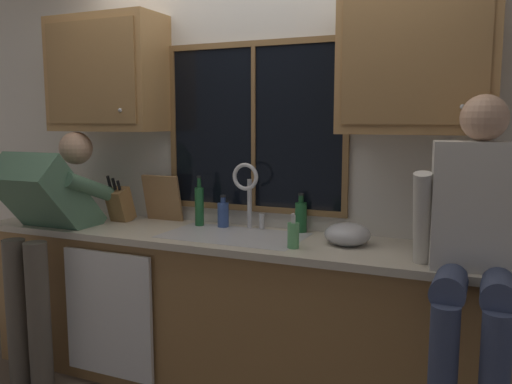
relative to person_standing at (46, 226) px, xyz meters
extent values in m
cube|color=silver|center=(1.21, 0.64, 0.34)|extent=(5.75, 0.12, 2.55)
cube|color=black|center=(1.12, 0.58, 0.59)|extent=(1.10, 0.02, 0.95)
cube|color=brown|center=(1.12, 0.57, 1.08)|extent=(1.17, 0.02, 0.04)
cube|color=brown|center=(1.12, 0.57, 0.09)|extent=(1.17, 0.02, 0.04)
cube|color=brown|center=(0.55, 0.57, 0.59)|extent=(0.03, 0.02, 0.95)
cube|color=brown|center=(1.69, 0.57, 0.59)|extent=(0.04, 0.02, 0.95)
cube|color=brown|center=(1.12, 0.56, 0.59)|extent=(0.02, 0.02, 0.95)
cube|color=olive|center=(1.21, 0.29, -0.50)|extent=(3.35, 0.58, 0.88)
cube|color=beige|center=(1.21, 0.27, -0.04)|extent=(3.41, 0.62, 0.04)
cube|color=white|center=(0.46, -0.02, -0.48)|extent=(0.60, 0.02, 0.74)
cube|color=#A87A47|center=(0.16, 0.42, 0.92)|extent=(0.75, 0.33, 0.72)
cube|color=olive|center=(0.16, 0.25, 0.92)|extent=(0.67, 0.01, 0.62)
sphere|color=#B2B2B7|center=(0.39, 0.24, 0.69)|extent=(0.02, 0.02, 0.02)
cube|color=#A87A47|center=(2.08, 0.42, 0.92)|extent=(0.75, 0.33, 0.72)
cube|color=olive|center=(2.08, 0.25, 0.92)|extent=(0.67, 0.01, 0.62)
sphere|color=#B2B2B7|center=(2.30, 0.24, 0.69)|extent=(0.02, 0.02, 0.02)
cube|color=#B7B7BC|center=(1.12, 0.28, -0.03)|extent=(0.80, 0.46, 0.02)
cube|color=#9C9CA0|center=(0.92, 0.28, -0.13)|extent=(0.36, 0.42, 0.20)
cube|color=#9C9CA0|center=(1.32, 0.28, -0.13)|extent=(0.36, 0.42, 0.20)
cube|color=#B7B7BC|center=(1.12, 0.28, -0.13)|extent=(0.04, 0.42, 0.20)
cylinder|color=silver|center=(1.12, 0.50, 0.13)|extent=(0.03, 0.03, 0.30)
torus|color=silver|center=(1.12, 0.44, 0.30)|extent=(0.16, 0.02, 0.16)
cylinder|color=silver|center=(1.20, 0.50, 0.03)|extent=(0.03, 0.03, 0.09)
cylinder|color=#595147|center=(-0.08, -0.18, -0.50)|extent=(0.13, 0.13, 0.88)
cylinder|color=#595147|center=(0.09, -0.18, -0.50)|extent=(0.13, 0.13, 0.88)
cube|color=#4C7259|center=(0.00, 0.02, 0.16)|extent=(0.44, 0.55, 0.58)
sphere|color=tan|center=(0.00, 0.28, 0.45)|extent=(0.21, 0.21, 0.21)
cylinder|color=#4C7259|center=(-0.22, 0.20, 0.21)|extent=(0.09, 0.52, 0.26)
cylinder|color=#4C7259|center=(0.22, 0.20, 0.21)|extent=(0.09, 0.52, 0.26)
cylinder|color=#384260|center=(2.31, -0.10, -0.04)|extent=(0.14, 0.43, 0.16)
cylinder|color=#384260|center=(2.49, -0.10, -0.04)|extent=(0.14, 0.43, 0.16)
cylinder|color=#384260|center=(2.31, -0.32, -0.29)|extent=(0.11, 0.11, 0.46)
cylinder|color=#384260|center=(2.49, -0.32, -0.29)|extent=(0.11, 0.11, 0.46)
cube|color=beige|center=(2.40, 0.11, 0.26)|extent=(0.42, 0.25, 0.56)
sphere|color=tan|center=(2.40, 0.11, 0.64)|extent=(0.20, 0.20, 0.20)
cylinder|color=beige|center=(2.17, 0.06, 0.18)|extent=(0.08, 0.20, 0.47)
cube|color=olive|center=(0.26, 0.37, 0.09)|extent=(0.12, 0.18, 0.25)
cylinder|color=black|center=(0.23, 0.31, 0.24)|extent=(0.02, 0.05, 0.09)
cylinder|color=black|center=(0.26, 0.32, 0.23)|extent=(0.02, 0.04, 0.08)
cylinder|color=black|center=(0.30, 0.32, 0.22)|extent=(0.02, 0.04, 0.06)
cube|color=#997047|center=(0.50, 0.50, 0.13)|extent=(0.27, 0.08, 0.30)
ellipsoid|color=#B7B7BC|center=(1.77, 0.33, 0.04)|extent=(0.24, 0.24, 0.12)
cylinder|color=#59A566|center=(1.53, 0.14, 0.05)|extent=(0.06, 0.06, 0.13)
cylinder|color=silver|center=(1.53, 0.14, 0.13)|extent=(0.02, 0.02, 0.04)
cylinder|color=silver|center=(1.53, 0.12, 0.16)|extent=(0.01, 0.04, 0.01)
cylinder|color=#1E592D|center=(1.44, 0.52, 0.07)|extent=(0.07, 0.07, 0.17)
cylinder|color=#184724|center=(1.44, 0.52, 0.18)|extent=(0.03, 0.03, 0.04)
cylinder|color=black|center=(1.44, 0.52, 0.20)|extent=(0.03, 0.03, 0.01)
cylinder|color=#334C8C|center=(0.96, 0.47, 0.06)|extent=(0.07, 0.07, 0.15)
cylinder|color=navy|center=(0.96, 0.47, 0.15)|extent=(0.03, 0.03, 0.04)
cylinder|color=black|center=(0.96, 0.47, 0.17)|extent=(0.03, 0.03, 0.01)
cylinder|color=#1E592D|center=(0.80, 0.45, 0.10)|extent=(0.06, 0.06, 0.24)
cylinder|color=#184724|center=(0.80, 0.45, 0.25)|extent=(0.03, 0.03, 0.06)
cylinder|color=black|center=(0.80, 0.45, 0.29)|extent=(0.03, 0.03, 0.01)
camera|label=1|loc=(2.43, -2.36, 0.63)|focal=37.12mm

